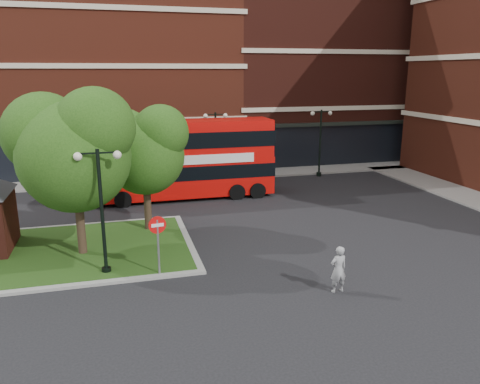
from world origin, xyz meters
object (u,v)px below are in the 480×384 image
object	(u,v)px
bus	(183,154)
car_white	(230,173)
woman	(338,269)
car_silver	(169,171)

from	to	relation	value
bus	car_white	size ratio (longest dim) A/B	2.88
bus	car_white	world-z (taller)	bus
woman	car_white	distance (m)	18.01
bus	car_silver	bearing A→B (deg)	94.15
bus	car_silver	size ratio (longest dim) A/B	2.83
bus	woman	bearing A→B (deg)	-76.34
bus	car_silver	xyz separation A→B (m)	(-0.35, 5.08, -2.12)
woman	car_silver	distance (m)	19.87
woman	bus	bearing A→B (deg)	-81.25
car_silver	car_white	world-z (taller)	car_silver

